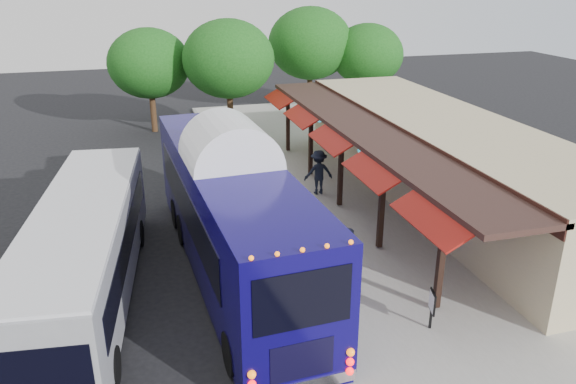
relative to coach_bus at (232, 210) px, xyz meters
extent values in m
plane|color=black|center=(1.45, -0.04, -2.25)|extent=(90.00, 90.00, 0.00)
cube|color=#9E9B93|center=(6.45, 3.96, -2.18)|extent=(10.00, 40.00, 0.15)
cube|color=gray|center=(1.50, 3.96, -2.18)|extent=(0.20, 40.00, 0.16)
cube|color=#C5B489|center=(9.95, 3.96, -0.45)|extent=(5.00, 20.00, 3.60)
cube|color=black|center=(7.43, 3.96, 1.05)|extent=(0.06, 20.00, 0.60)
cube|color=#331E19|center=(6.35, 3.96, 1.15)|extent=(2.60, 20.00, 0.18)
cube|color=black|center=(5.23, -4.04, -0.45)|extent=(0.18, 0.18, 3.16)
cube|color=maroon|center=(4.80, -4.04, 0.90)|extent=(1.00, 3.20, 0.57)
cube|color=black|center=(5.23, -0.04, -0.45)|extent=(0.18, 0.18, 3.16)
cube|color=maroon|center=(4.80, -0.04, 0.90)|extent=(1.00, 3.20, 0.57)
cube|color=black|center=(5.23, 3.96, -0.45)|extent=(0.18, 0.18, 3.16)
cube|color=maroon|center=(4.80, 3.96, 0.90)|extent=(1.00, 3.20, 0.57)
cube|color=black|center=(5.23, 7.96, -0.45)|extent=(0.18, 0.18, 3.16)
cube|color=maroon|center=(4.80, 7.96, 0.90)|extent=(1.00, 3.20, 0.57)
cube|color=black|center=(5.23, 11.96, -0.45)|extent=(0.18, 0.18, 3.16)
cube|color=maroon|center=(4.80, 11.96, 0.90)|extent=(1.00, 3.20, 0.57)
sphere|color=teal|center=(5.65, -2.04, 0.63)|extent=(0.26, 0.26, 0.26)
sphere|color=teal|center=(5.65, 2.96, 0.63)|extent=(0.26, 0.26, 0.26)
sphere|color=teal|center=(5.65, 7.96, 0.63)|extent=(0.26, 0.26, 0.26)
cube|color=#0F0758|center=(0.00, 0.02, -0.05)|extent=(3.50, 13.17, 3.42)
cube|color=#0F0758|center=(0.00, 0.02, -1.93)|extent=(3.44, 13.03, 0.38)
ellipsoid|color=white|center=(0.00, 0.02, 1.64)|extent=(3.49, 12.91, 0.61)
cube|color=black|center=(0.00, -6.51, 0.52)|extent=(2.27, 0.16, 1.41)
sphere|color=#FF0C0C|center=(1.19, -6.53, -1.51)|extent=(0.20, 0.20, 0.20)
cylinder|color=black|center=(-1.25, -4.94, -1.69)|extent=(0.39, 1.15, 1.13)
cylinder|color=black|center=(1.25, -4.94, -1.69)|extent=(0.39, 1.15, 1.13)
cylinder|color=black|center=(-1.25, 4.18, -1.69)|extent=(0.39, 1.15, 1.13)
cylinder|color=black|center=(1.25, 4.18, -1.69)|extent=(0.39, 1.15, 1.13)
cube|color=gray|center=(-4.52, -0.47, -0.58)|extent=(3.78, 11.69, 2.64)
cube|color=black|center=(-5.78, -0.47, -0.36)|extent=(1.14, 9.69, 1.00)
cube|color=black|center=(-3.26, -0.47, -0.36)|extent=(1.14, 9.69, 1.00)
cube|color=silver|center=(-4.52, -0.47, 0.78)|extent=(3.71, 11.45, 0.10)
cylinder|color=black|center=(-5.67, -4.48, -1.77)|extent=(0.39, 0.98, 0.96)
cylinder|color=black|center=(-3.37, -4.48, -1.77)|extent=(0.39, 0.98, 0.96)
cylinder|color=black|center=(-5.67, 2.98, -1.77)|extent=(0.39, 0.98, 0.96)
cylinder|color=black|center=(-3.37, 2.98, -1.77)|extent=(0.39, 0.98, 0.96)
imported|color=black|center=(3.25, -2.10, -1.12)|extent=(0.86, 0.78, 1.97)
imported|color=black|center=(2.05, 6.79, -1.29)|extent=(0.95, 0.84, 1.63)
imported|color=black|center=(2.52, 6.15, -1.27)|extent=(1.00, 0.48, 1.66)
imported|color=black|center=(4.85, 5.63, -1.11)|extent=(1.30, 0.78, 1.98)
cube|color=black|center=(4.59, -4.85, -1.53)|extent=(0.08, 0.08, 1.15)
cube|color=black|center=(4.59, -4.85, -1.26)|extent=(0.17, 0.52, 0.63)
cube|color=white|center=(4.56, -4.85, -1.26)|extent=(0.12, 0.43, 0.52)
cylinder|color=#382314|center=(2.92, 16.63, -0.69)|extent=(0.36, 0.36, 3.12)
ellipsoid|color=#134A12|center=(2.92, 16.63, 2.36)|extent=(5.39, 5.39, 4.58)
cylinder|color=#382314|center=(9.22, 20.59, -0.61)|extent=(0.36, 0.36, 3.28)
ellipsoid|color=#134A12|center=(9.22, 20.59, 2.60)|extent=(5.67, 5.67, 4.82)
cylinder|color=#382314|center=(12.91, 19.39, -0.85)|extent=(0.36, 0.36, 2.80)
ellipsoid|color=#134A12|center=(12.91, 19.39, 1.89)|extent=(4.84, 4.84, 4.11)
cylinder|color=#382314|center=(-1.53, 18.80, -0.82)|extent=(0.36, 0.36, 2.86)
ellipsoid|color=#134A12|center=(-1.53, 18.80, 1.97)|extent=(4.93, 4.93, 4.19)
camera|label=1|loc=(-2.75, -16.39, 7.12)|focal=35.00mm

